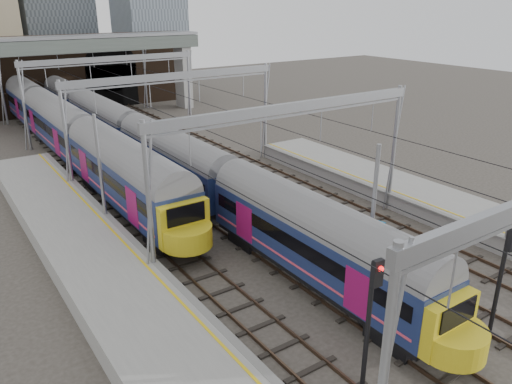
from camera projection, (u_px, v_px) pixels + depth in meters
ground at (399, 305)px, 22.29m from camera, size 160.00×160.00×0.00m
platform_left at (165, 349)px, 18.66m from camera, size 4.32×55.00×1.12m
tracks at (226, 201)px, 33.86m from camera, size 14.40×80.00×0.22m
overhead_line at (178, 91)px, 36.52m from camera, size 16.80×80.00×8.00m
retaining_wall at (81, 74)px, 61.54m from camera, size 28.00×2.75×9.00m
overbridge at (80, 54)px, 55.18m from camera, size 28.00×3.00×9.25m
train_main at (135, 138)px, 40.35m from camera, size 2.58×59.67×4.51m
train_second at (39, 110)px, 50.25m from camera, size 2.83×65.38×4.86m
signal_near_left at (371, 312)px, 16.24m from camera, size 0.39×0.48×5.22m
signal_near_centre at (503, 272)px, 18.79m from camera, size 0.38×0.47×5.04m
equip_cover_a at (405, 280)px, 24.24m from camera, size 0.83×0.61×0.09m
equip_cover_b at (262, 211)px, 32.18m from camera, size 0.90×0.75×0.09m
equip_cover_c at (377, 224)px, 30.27m from camera, size 1.07×0.87×0.11m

